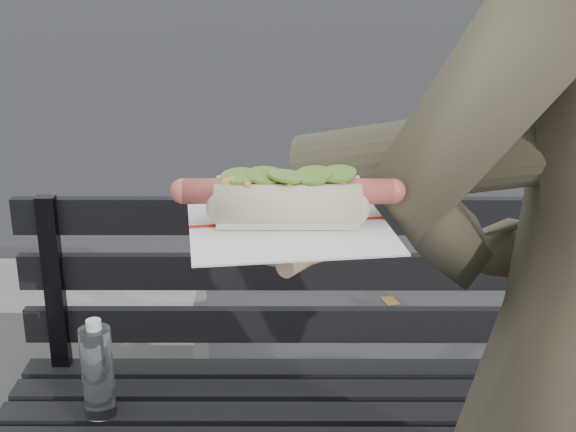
% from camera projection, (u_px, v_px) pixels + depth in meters
% --- Properties ---
extents(park_bench, '(1.50, 0.44, 0.88)m').
position_uv_depth(park_bench, '(355.00, 375.00, 1.69)').
color(park_bench, black).
rests_on(park_bench, ground).
extents(concrete_block, '(1.20, 0.40, 0.40)m').
position_uv_depth(concrete_block, '(9.00, 342.00, 2.50)').
color(concrete_block, slate).
rests_on(concrete_block, ground).
extents(held_hotdog, '(0.62, 0.32, 0.20)m').
position_uv_depth(held_hotdog, '(469.00, 163.00, 0.83)').
color(held_hotdog, '#46432E').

